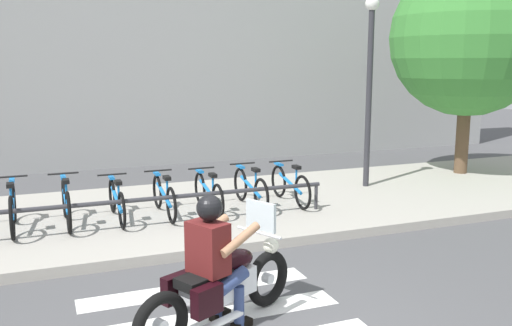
{
  "coord_description": "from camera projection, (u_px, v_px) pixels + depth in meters",
  "views": [
    {
      "loc": [
        -1.79,
        -4.56,
        2.71
      ],
      "look_at": [
        1.25,
        3.15,
        1.2
      ],
      "focal_mm": 38.91,
      "sensor_mm": 36.0,
      "label": 1
    }
  ],
  "objects": [
    {
      "name": "bicycle_3",
      "position": [
        117.0,
        201.0,
        9.04
      ],
      "size": [
        0.48,
        1.65,
        0.72
      ],
      "color": "black",
      "rests_on": "sidewalk"
    },
    {
      "name": "sidewalk",
      "position": [
        155.0,
        216.0,
        9.66
      ],
      "size": [
        24.0,
        4.4,
        0.15
      ],
      "primitive_type": "cube",
      "color": "#A8A399",
      "rests_on": "ground"
    },
    {
      "name": "bicycle_5",
      "position": [
        208.0,
        193.0,
        9.6
      ],
      "size": [
        0.48,
        1.63,
        0.72
      ],
      "color": "black",
      "rests_on": "sidewalk"
    },
    {
      "name": "bicycle_6",
      "position": [
        250.0,
        188.0,
        9.88
      ],
      "size": [
        0.48,
        1.63,
        0.75
      ],
      "color": "black",
      "rests_on": "sidewalk"
    },
    {
      "name": "bicycle_2",
      "position": [
        66.0,
        203.0,
        8.75
      ],
      "size": [
        0.48,
        1.64,
        0.79
      ],
      "color": "black",
      "rests_on": "sidewalk"
    },
    {
      "name": "building_backdrop",
      "position": [
        107.0,
        30.0,
        14.26
      ],
      "size": [
        24.0,
        1.2,
        7.04
      ],
      "primitive_type": "cube",
      "color": "#9C9C9C",
      "rests_on": "ground"
    },
    {
      "name": "crosswalk_stripe_3",
      "position": [
        216.0,
        316.0,
        5.99
      ],
      "size": [
        2.8,
        0.4,
        0.01
      ],
      "primitive_type": "cube",
      "color": "white",
      "rests_on": "ground"
    },
    {
      "name": "bike_rack",
      "position": [
        147.0,
        201.0,
        8.66
      ],
      "size": [
        6.06,
        0.07,
        0.49
      ],
      "color": "#333338",
      "rests_on": "sidewalk"
    },
    {
      "name": "bicycle_7",
      "position": [
        290.0,
        185.0,
        10.16
      ],
      "size": [
        0.48,
        1.63,
        0.74
      ],
      "color": "black",
      "rests_on": "sidewalk"
    },
    {
      "name": "crosswalk_stripe_4",
      "position": [
        196.0,
        289.0,
        6.72
      ],
      "size": [
        2.8,
        0.4,
        0.01
      ],
      "primitive_type": "cube",
      "color": "white",
      "rests_on": "ground"
    },
    {
      "name": "bicycle_1",
      "position": [
        13.0,
        208.0,
        8.47
      ],
      "size": [
        0.48,
        1.67,
        0.8
      ],
      "color": "black",
      "rests_on": "sidewalk"
    },
    {
      "name": "bicycle_4",
      "position": [
        164.0,
        196.0,
        9.32
      ],
      "size": [
        0.48,
        1.64,
        0.73
      ],
      "color": "black",
      "rests_on": "sidewalk"
    },
    {
      "name": "rider",
      "position": [
        214.0,
        254.0,
        5.52
      ],
      "size": [
        0.76,
        0.71,
        1.44
      ],
      "color": "#591919",
      "rests_on": "ground"
    },
    {
      "name": "tree_near_rack",
      "position": [
        469.0,
        38.0,
        12.49
      ],
      "size": [
        3.54,
        3.54,
        5.02
      ],
      "color": "brown",
      "rests_on": "ground"
    },
    {
      "name": "street_lamp",
      "position": [
        370.0,
        76.0,
        11.24
      ],
      "size": [
        0.28,
        0.28,
        3.99
      ],
      "color": "#2D2D33",
      "rests_on": "ground"
    },
    {
      "name": "motorcycle",
      "position": [
        220.0,
        286.0,
        5.64
      ],
      "size": [
        1.98,
        1.09,
        1.23
      ],
      "color": "black",
      "rests_on": "ground"
    }
  ]
}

